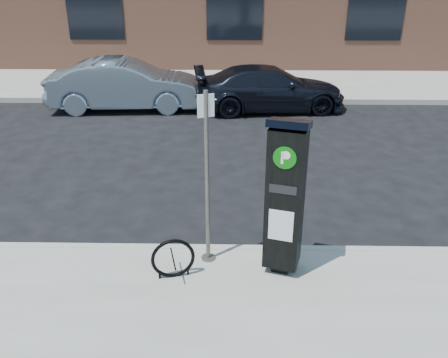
{
  "coord_description": "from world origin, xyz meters",
  "views": [
    {
      "loc": [
        -0.03,
        -5.79,
        3.91
      ],
      "look_at": [
        -0.15,
        0.5,
        0.99
      ],
      "focal_mm": 38.0,
      "sensor_mm": 36.0,
      "label": 1
    }
  ],
  "objects_px": {
    "sign_pole": "(207,182)",
    "car_silver": "(125,85)",
    "bike_rack": "(173,259)",
    "car_dark": "(270,88)",
    "parking_kiosk": "(285,196)"
  },
  "relations": [
    {
      "from": "car_silver",
      "to": "car_dark",
      "type": "relative_size",
      "value": 1.01
    },
    {
      "from": "parking_kiosk",
      "to": "car_dark",
      "type": "height_order",
      "value": "parking_kiosk"
    },
    {
      "from": "bike_rack",
      "to": "car_silver",
      "type": "relative_size",
      "value": 0.13
    },
    {
      "from": "bike_rack",
      "to": "parking_kiosk",
      "type": "bearing_deg",
      "value": -5.91
    },
    {
      "from": "parking_kiosk",
      "to": "sign_pole",
      "type": "relative_size",
      "value": 0.9
    },
    {
      "from": "car_silver",
      "to": "bike_rack",
      "type": "bearing_deg",
      "value": -167.97
    },
    {
      "from": "bike_rack",
      "to": "car_dark",
      "type": "bearing_deg",
      "value": 63.66
    },
    {
      "from": "bike_rack",
      "to": "car_dark",
      "type": "relative_size",
      "value": 0.13
    },
    {
      "from": "bike_rack",
      "to": "car_dark",
      "type": "distance_m",
      "value": 8.32
    },
    {
      "from": "car_dark",
      "to": "sign_pole",
      "type": "bearing_deg",
      "value": 163.75
    },
    {
      "from": "car_silver",
      "to": "car_dark",
      "type": "distance_m",
      "value": 4.08
    },
    {
      "from": "sign_pole",
      "to": "car_silver",
      "type": "distance_m",
      "value": 8.2
    },
    {
      "from": "parking_kiosk",
      "to": "car_dark",
      "type": "relative_size",
      "value": 0.5
    },
    {
      "from": "car_silver",
      "to": "car_dark",
      "type": "height_order",
      "value": "car_silver"
    },
    {
      "from": "bike_rack",
      "to": "car_silver",
      "type": "distance_m",
      "value": 8.45
    }
  ]
}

